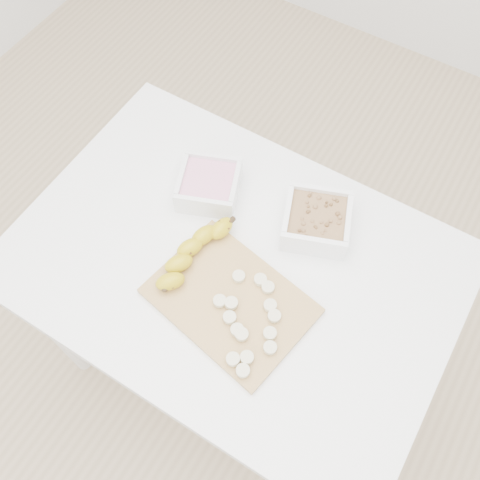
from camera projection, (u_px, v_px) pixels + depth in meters
The scene contains 7 objects.
ground at pixel (236, 357), 1.87m from camera, with size 3.50×3.50×0.00m, color #C6AD89.
table at pixel (234, 280), 1.30m from camera, with size 1.00×0.70×0.75m.
bowl_yogurt at pixel (209, 185), 1.28m from camera, with size 0.18×0.18×0.07m.
bowl_granola at pixel (316, 221), 1.23m from camera, with size 0.19×0.19×0.07m.
cutting_board at pixel (230, 301), 1.16m from camera, with size 0.34×0.24×0.01m, color tan.
banana at pixel (192, 254), 1.19m from camera, with size 0.06×0.22×0.04m, color #B89F11, non-canonical shape.
banana_slices at pixel (249, 321), 1.12m from camera, with size 0.17×0.22×0.02m.
Camera 1 is at (0.29, -0.45, 1.84)m, focal length 40.00 mm.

